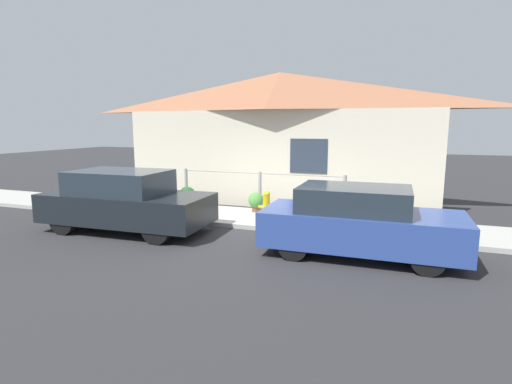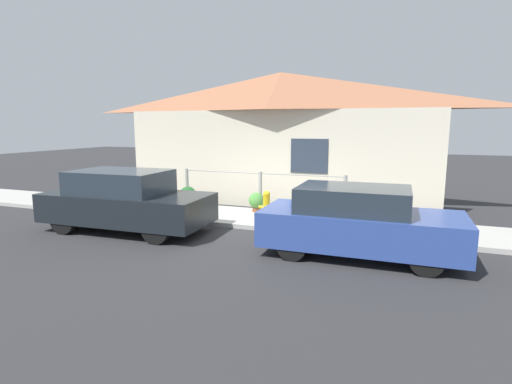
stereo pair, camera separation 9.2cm
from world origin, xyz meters
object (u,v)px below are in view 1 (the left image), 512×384
at_px(car_right, 359,222).
at_px(potted_plant_near_hydrant, 256,201).
at_px(fire_hydrant, 266,206).
at_px(potted_plant_by_fence, 187,195).
at_px(car_left, 125,201).

relative_size(car_right, potted_plant_near_hydrant, 6.97).
distance_m(fire_hydrant, potted_plant_by_fence, 2.96).
xyz_separation_m(car_right, potted_plant_near_hydrant, (-3.09, 2.64, -0.26)).
bearing_deg(fire_hydrant, car_right, -33.27).
distance_m(car_left, potted_plant_near_hydrant, 3.57).
xyz_separation_m(car_left, fire_hydrant, (3.04, 1.60, -0.21)).
xyz_separation_m(car_right, potted_plant_by_fence, (-5.24, 2.53, -0.21)).
bearing_deg(fire_hydrant, car_left, -152.31).
bearing_deg(car_right, car_left, 179.57).
xyz_separation_m(car_left, potted_plant_by_fence, (0.24, 2.53, -0.27)).
height_order(car_right, potted_plant_by_fence, car_right).
bearing_deg(fire_hydrant, potted_plant_by_fence, 161.55).
height_order(car_left, potted_plant_near_hydrant, car_left).
relative_size(car_left, potted_plant_near_hydrant, 7.48).
bearing_deg(potted_plant_by_fence, car_left, -95.44).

